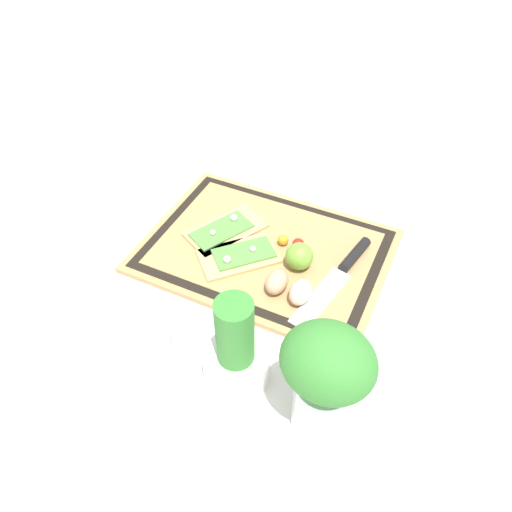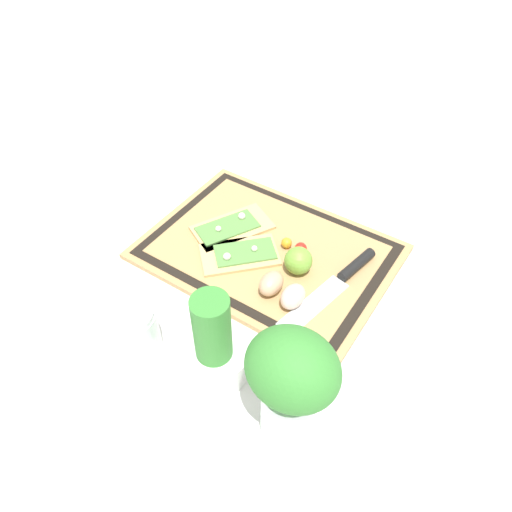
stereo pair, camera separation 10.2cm
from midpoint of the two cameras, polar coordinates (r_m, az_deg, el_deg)
ground_plane at (r=1.07m, az=-1.65°, el=0.23°), size 6.00×6.00×0.00m
cutting_board at (r=1.07m, az=-1.66°, el=0.51°), size 0.51×0.37×0.02m
pizza_slice_near at (r=1.10m, az=-6.23°, el=2.85°), size 0.16×0.19×0.02m
pizza_slice_far at (r=1.04m, az=-4.71°, el=-0.11°), size 0.18×0.18×0.02m
knife at (r=1.02m, az=7.37°, el=-1.38°), size 0.08×0.27×0.02m
egg_brown at (r=0.97m, az=-0.62°, el=-3.10°), size 0.04×0.06×0.04m
egg_pink at (r=0.95m, az=2.05°, el=-4.30°), size 0.04×0.06×0.04m
lime at (r=1.00m, az=2.08°, el=-0.18°), size 0.06×0.06×0.06m
cherry_tomato_red at (r=1.05m, az=2.08°, el=1.23°), size 0.03×0.03×0.03m
cherry_tomato_yellow at (r=1.06m, az=0.38°, el=1.70°), size 0.02×0.02×0.02m
herb_pot at (r=0.83m, az=-5.88°, el=-11.18°), size 0.11×0.11×0.19m
sauce_jar at (r=0.89m, az=-15.18°, el=-10.29°), size 0.08×0.08×0.11m
herb_glass at (r=0.73m, az=3.89°, el=-13.74°), size 0.14×0.12×0.23m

